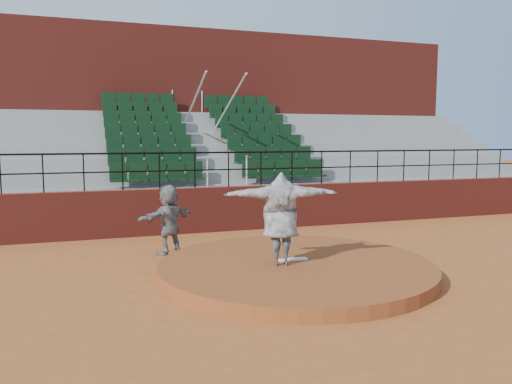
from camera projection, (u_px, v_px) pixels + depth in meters
ground at (296, 274)px, 10.02m from camera, size 90.00×90.00×0.00m
pitchers_mound at (296, 268)px, 10.01m from camera, size 5.50×5.50×0.25m
pitching_rubber at (293, 259)px, 10.13m from camera, size 0.60×0.15×0.03m
boundary_wall at (229, 209)px, 14.66m from camera, size 24.00×0.30×1.30m
wall_railing at (229, 162)px, 14.51m from camera, size 24.04×0.05×1.03m
seating_deck at (202, 174)px, 18.01m from camera, size 24.00×5.97×4.63m
press_box_facade at (181, 118)px, 21.50m from camera, size 24.00×3.00×7.10m
pitcher at (281, 219)px, 9.70m from camera, size 2.31×1.04×1.82m
fielder at (169, 219)px, 11.68m from camera, size 1.56×1.18×1.64m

